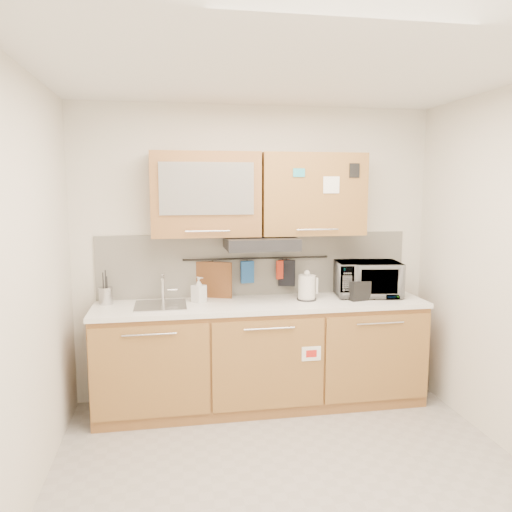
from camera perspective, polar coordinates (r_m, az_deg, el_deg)
name	(u,v)px	position (r m, az deg, el deg)	size (l,w,h in m)	color
floor	(295,483)	(3.54, 4.54, -24.45)	(3.20, 3.20, 0.00)	#9E9993
ceiling	(300,63)	(3.07, 5.10, 21.16)	(3.20, 3.20, 0.00)	white
wall_back	(256,253)	(4.50, -0.02, 0.32)	(3.20, 3.20, 0.00)	silver
wall_left	(18,295)	(3.07, -25.56, -4.03)	(3.00, 3.00, 0.00)	silver
base_cabinet	(262,360)	(4.41, 0.67, -11.80)	(2.80, 0.64, 0.88)	#A06E38
countertop	(262,304)	(4.27, 0.69, -5.55)	(2.82, 0.62, 0.04)	white
backsplash	(256,264)	(4.50, 0.00, -0.96)	(2.80, 0.02, 0.56)	silver
upper_cabinets	(259,194)	(4.28, 0.32, 7.06)	(1.82, 0.37, 0.70)	#A06E38
range_hood	(261,243)	(4.24, 0.55, 1.49)	(0.60, 0.46, 0.10)	black
sink	(161,305)	(4.21, -10.83, -5.53)	(0.42, 0.40, 0.26)	silver
utensil_rail	(257,258)	(4.45, 0.09, -0.27)	(0.02, 0.02, 1.30)	black
utensil_crock	(106,295)	(4.36, -16.78, -4.33)	(0.12, 0.12, 0.29)	#B1B1B6
kettle	(307,288)	(4.35, 5.83, -3.67)	(0.19, 0.18, 0.26)	silver
toaster	(360,290)	(4.44, 11.84, -3.79)	(0.24, 0.17, 0.17)	black
microwave	(367,279)	(4.59, 12.61, -2.57)	(0.56, 0.38, 0.31)	#999999
soap_bottle	(199,289)	(4.27, -6.56, -3.82)	(0.10, 0.10, 0.22)	#999999
cutting_board	(213,285)	(4.43, -4.93, -3.36)	(0.34, 0.02, 0.42)	brown
oven_mitt	(247,272)	(4.44, -1.00, -1.84)	(0.12, 0.03, 0.20)	#205195
dark_pouch	(287,273)	(4.52, 3.53, -1.95)	(0.15, 0.04, 0.24)	black
pot_holder	(283,269)	(4.50, 3.09, -1.53)	(0.14, 0.02, 0.17)	red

